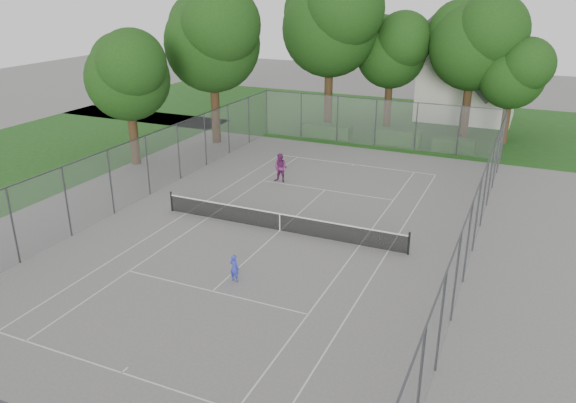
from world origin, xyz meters
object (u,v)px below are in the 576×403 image
at_px(house, 469,74).
at_px(woman_player, 281,168).
at_px(tennis_net, 280,221).
at_px(girl_player, 234,268).

distance_m(house, woman_player, 23.92).
distance_m(tennis_net, girl_player, 5.31).
bearing_deg(woman_player, tennis_net, -64.06).
bearing_deg(girl_player, woman_player, -65.40).
distance_m(girl_player, woman_player, 12.45).
bearing_deg(girl_player, tennis_net, -77.01).
height_order(house, woman_player, house).
bearing_deg(house, woman_player, -109.48).
height_order(tennis_net, house, house).
xyz_separation_m(house, girl_player, (-4.48, -34.32, -3.42)).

